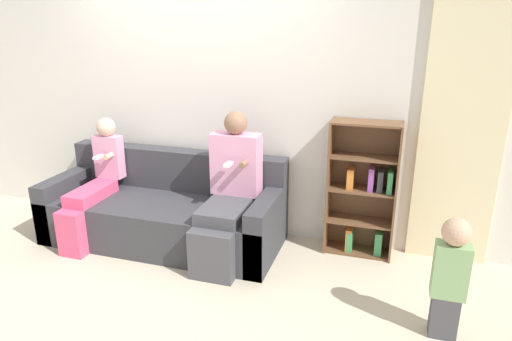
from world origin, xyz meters
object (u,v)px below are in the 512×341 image
(child_seated, at_px, (94,183))
(toddler_standing, at_px, (450,275))
(bookshelf, at_px, (364,193))
(couch, at_px, (165,212))
(adult_seated, at_px, (229,187))

(child_seated, distance_m, toddler_standing, 3.10)
(bookshelf, bearing_deg, couch, -169.79)
(couch, xyz_separation_m, bookshelf, (1.78, 0.32, 0.28))
(bookshelf, bearing_deg, adult_seated, -158.52)
(toddler_standing, bearing_deg, bookshelf, 121.63)
(child_seated, bearing_deg, bookshelf, 10.97)
(bookshelf, bearing_deg, child_seated, -169.03)
(couch, relative_size, child_seated, 1.97)
(couch, bearing_deg, child_seated, -166.93)
(adult_seated, distance_m, child_seated, 1.33)
(toddler_standing, xyz_separation_m, bookshelf, (-0.63, 1.03, 0.10))
(adult_seated, distance_m, toddler_standing, 1.83)
(adult_seated, height_order, bookshelf, adult_seated)
(adult_seated, xyz_separation_m, child_seated, (-1.33, -0.04, -0.09))
(couch, bearing_deg, bookshelf, 10.21)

